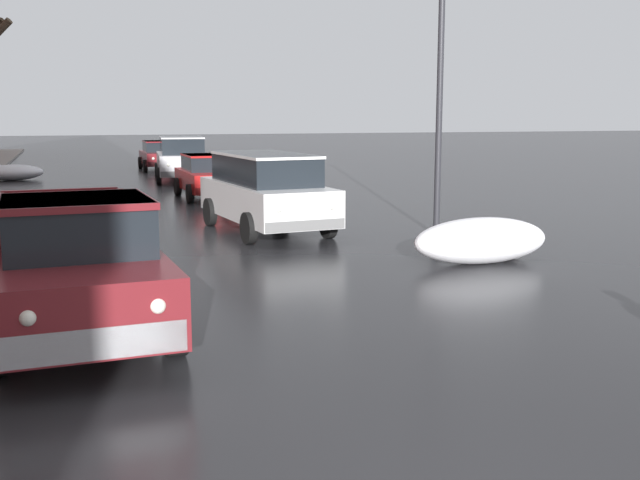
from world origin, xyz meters
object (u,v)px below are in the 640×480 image
sedan_maroon_queued_behind_truck (160,155)px  street_lamp_post (440,74)px  suv_white_parked_kerbside_close (265,189)px  suv_silver_parked_far_down_block (182,157)px  pickup_truck_maroon_approaching_near_lane (75,262)px  sedan_red_parked_kerbside_mid (209,175)px

sedan_maroon_queued_behind_truck → street_lamp_post: size_ratio=0.64×
suv_white_parked_kerbside_close → suv_silver_parked_far_down_block: bearing=89.6°
pickup_truck_maroon_approaching_near_lane → suv_white_parked_kerbside_close: 8.40m
sedan_red_parked_kerbside_mid → sedan_maroon_queued_behind_truck: size_ratio=0.95×
sedan_red_parked_kerbside_mid → sedan_maroon_queued_behind_truck: bearing=90.2°
sedan_maroon_queued_behind_truck → street_lamp_post: 23.02m
sedan_red_parked_kerbside_mid → suv_silver_parked_far_down_block: suv_silver_parked_far_down_block is taller
suv_white_parked_kerbside_close → suv_silver_parked_far_down_block: same height
suv_white_parked_kerbside_close → street_lamp_post: 4.74m
pickup_truck_maroon_approaching_near_lane → suv_silver_parked_far_down_block: (4.40, 21.26, 0.11)m
suv_silver_parked_far_down_block → sedan_maroon_queued_behind_truck: 6.79m
suv_white_parked_kerbside_close → sedan_red_parked_kerbside_mid: 7.50m
street_lamp_post → suv_white_parked_kerbside_close: bearing=154.0°
street_lamp_post → pickup_truck_maroon_approaching_near_lane: bearing=-145.1°
pickup_truck_maroon_approaching_near_lane → sedan_red_parked_kerbside_mid: (4.34, 14.71, -0.13)m
sedan_red_parked_kerbside_mid → suv_silver_parked_far_down_block: 6.55m
suv_silver_parked_far_down_block → street_lamp_post: street_lamp_post is taller
suv_white_parked_kerbside_close → sedan_maroon_queued_behind_truck: 20.83m
pickup_truck_maroon_approaching_near_lane → street_lamp_post: bearing=34.9°
sedan_maroon_queued_behind_truck → sedan_red_parked_kerbside_mid: bearing=-89.8°
pickup_truck_maroon_approaching_near_lane → sedan_maroon_queued_behind_truck: (4.29, 28.05, -0.13)m
suv_white_parked_kerbside_close → sedan_maroon_queued_behind_truck: size_ratio=1.19×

